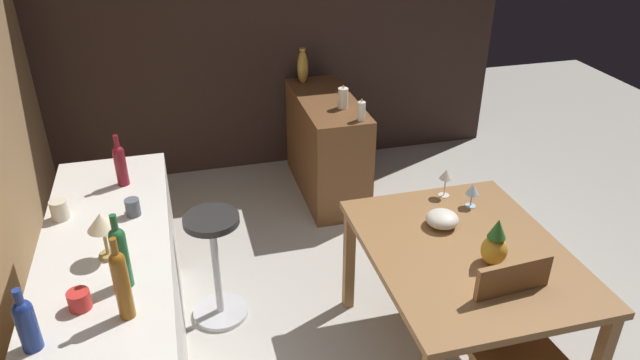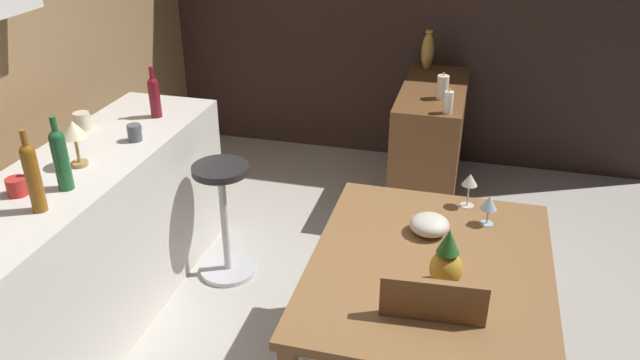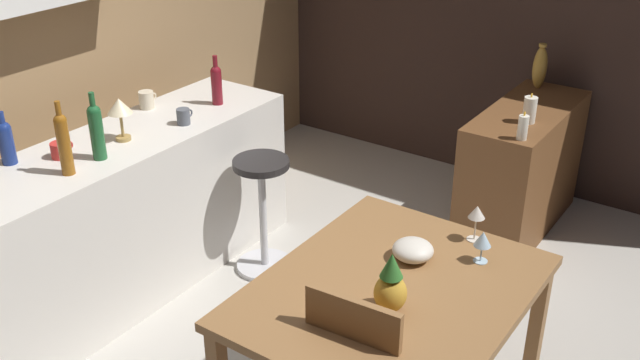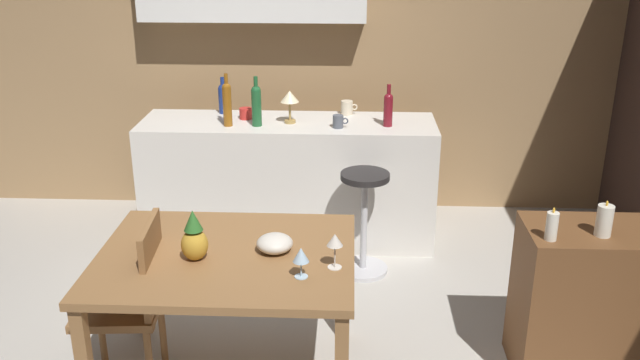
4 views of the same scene
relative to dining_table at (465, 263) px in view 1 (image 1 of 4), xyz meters
The scene contains 22 objects.
ground_plane 0.75m from the dining_table, 67.57° to the left, with size 9.00×9.00×0.00m, color #B7B2A8.
wall_side_right 2.84m from the dining_table, 13.42° to the left, with size 0.10×4.40×2.60m, color #33231E.
dining_table is the anchor object (origin of this frame).
kitchen_counter 1.76m from the dining_table, 85.48° to the left, with size 2.10×0.60×0.90m, color silver.
sideboard_cabinet 2.04m from the dining_table, ahead, with size 1.10×0.44×0.82m, color brown.
chair_near_window 0.49m from the dining_table, behind, with size 0.43×0.43×0.91m.
bar_stool 1.43m from the dining_table, 60.71° to the left, with size 0.34×0.34×0.71m.
wine_glass_left 0.47m from the dining_table, 29.51° to the right, with size 0.07×0.07×0.14m.
wine_glass_right 0.58m from the dining_table, 12.80° to the right, with size 0.07×0.07×0.17m.
pineapple_centerpiece 0.24m from the dining_table, 153.86° to the right, with size 0.13×0.13×0.25m.
fruit_bowl 0.27m from the dining_table, ahead, with size 0.18×0.18×0.09m, color beige.
wine_bottle_green 1.68m from the dining_table, 92.18° to the left, with size 0.07×0.07×0.35m.
wine_bottle_cobalt 2.02m from the dining_table, 100.19° to the left, with size 0.07×0.07×0.27m.
wine_bottle_amber 1.69m from the dining_table, 99.20° to the left, with size 0.06×0.06×0.37m.
wine_bottle_ruby 1.91m from the dining_table, 63.15° to the left, with size 0.06×0.06×0.29m.
cup_slate 1.71m from the dining_table, 72.64° to the left, with size 0.11×0.07×0.09m.
cup_red 1.84m from the dining_table, 95.22° to the left, with size 0.12×0.09×0.08m.
cup_cream 2.06m from the dining_table, 74.06° to the left, with size 0.12×0.09×0.10m.
counter_lamp 1.77m from the dining_table, 84.66° to the left, with size 0.13×0.13×0.23m.
pillar_candle_tall 1.82m from the dining_table, ahead, with size 0.08×0.08×0.18m.
pillar_candle_short 1.56m from the dining_table, ahead, with size 0.06×0.06×0.17m.
vase_brass 2.45m from the dining_table, ahead, with size 0.09×0.09×0.30m.
Camera 1 is at (-2.30, 1.00, 2.48)m, focal length 32.92 mm.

